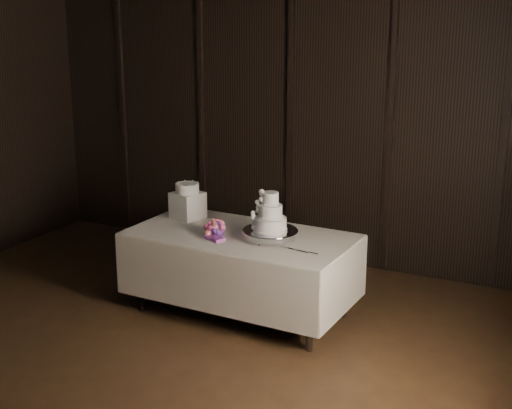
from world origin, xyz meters
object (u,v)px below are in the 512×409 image
object	(u,v)px
bouquet	(216,229)
cake_stand	(270,235)
display_table	(241,270)
box_pedestal	(188,205)
wedding_cake	(267,215)
small_cake	(187,188)

from	to	relation	value
bouquet	cake_stand	bearing A→B (deg)	11.51
display_table	box_pedestal	xyz separation A→B (m)	(-0.68, 0.22, 0.47)
cake_stand	display_table	bearing A→B (deg)	172.81
cake_stand	wedding_cake	distance (m)	0.18
bouquet	display_table	bearing A→B (deg)	38.45
display_table	bouquet	xyz separation A→B (m)	(-0.17, -0.14, 0.40)
bouquet	small_cake	world-z (taller)	small_cake
display_table	cake_stand	bearing A→B (deg)	-5.04
display_table	cake_stand	size ratio (longest dim) A/B	4.19
cake_stand	wedding_cake	size ratio (longest dim) A/B	1.44
wedding_cake	display_table	bearing A→B (deg)	152.61
box_pedestal	cake_stand	bearing A→B (deg)	-14.65
cake_stand	box_pedestal	world-z (taller)	box_pedestal
display_table	bouquet	distance (m)	0.46
small_cake	wedding_cake	bearing A→B (deg)	-15.79
display_table	small_cake	world-z (taller)	small_cake
cake_stand	small_cake	distance (m)	1.05
display_table	small_cake	distance (m)	0.96
cake_stand	box_pedestal	distance (m)	1.02
wedding_cake	small_cake	world-z (taller)	wedding_cake
small_cake	bouquet	bearing A→B (deg)	-34.77
wedding_cake	small_cake	distance (m)	1.00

